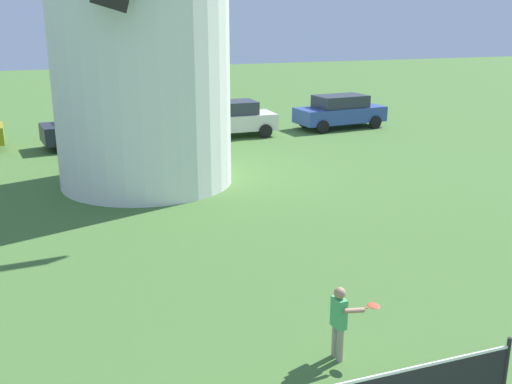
% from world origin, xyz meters
% --- Properties ---
extents(player_far, '(0.74, 0.45, 1.23)m').
position_xyz_m(player_far, '(1.24, 4.09, 0.70)').
color(player_far, '#9E937F').
rests_on(player_far, ground_plane).
extents(parked_car_black, '(4.43, 2.29, 1.56)m').
position_xyz_m(parked_car_black, '(-0.81, 21.73, 0.81)').
color(parked_car_black, '#1E232D').
rests_on(parked_car_black, ground_plane).
extents(parked_car_cream, '(3.92, 1.93, 1.56)m').
position_xyz_m(parked_car_cream, '(5.06, 21.81, 0.81)').
color(parked_car_cream, silver).
rests_on(parked_car_cream, ground_plane).
extents(parked_car_blue, '(4.43, 2.19, 1.56)m').
position_xyz_m(parked_car_blue, '(10.57, 21.97, 0.81)').
color(parked_car_blue, '#334C99').
rests_on(parked_car_blue, ground_plane).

